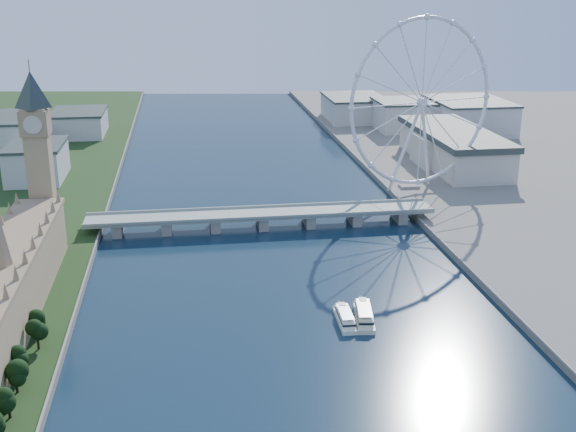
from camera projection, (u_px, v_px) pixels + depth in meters
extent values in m
cube|color=tan|center=(4.00, 299.00, 314.77)|extent=(24.00, 200.00, 28.00)
cube|color=tan|center=(41.00, 178.00, 408.25)|extent=(13.00, 13.00, 80.00)
cube|color=#937A59|center=(35.00, 122.00, 398.30)|extent=(15.00, 15.00, 14.00)
pyramid|color=#2D3833|center=(29.00, 71.00, 389.59)|extent=(20.02, 20.02, 20.00)
cube|color=gray|center=(262.00, 214.00, 457.20)|extent=(220.00, 22.00, 2.00)
cube|color=gray|center=(118.00, 228.00, 446.36)|extent=(6.00, 20.00, 7.50)
cube|color=gray|center=(167.00, 226.00, 450.46)|extent=(6.00, 20.00, 7.50)
cube|color=gray|center=(215.00, 223.00, 454.57)|extent=(6.00, 20.00, 7.50)
cube|color=gray|center=(262.00, 221.00, 458.68)|extent=(6.00, 20.00, 7.50)
cube|color=gray|center=(309.00, 219.00, 462.79)|extent=(6.00, 20.00, 7.50)
cube|color=gray|center=(354.00, 217.00, 466.89)|extent=(6.00, 20.00, 7.50)
cube|color=gray|center=(399.00, 215.00, 471.00)|extent=(6.00, 20.00, 7.50)
torus|color=silver|center=(422.00, 102.00, 506.85)|extent=(113.60, 39.12, 118.60)
cylinder|color=silver|center=(422.00, 102.00, 506.85)|extent=(7.25, 6.61, 6.00)
cube|color=gray|center=(409.00, 186.00, 535.75)|extent=(14.00, 10.00, 2.00)
cube|color=beige|center=(37.00, 163.00, 555.22)|extent=(40.00, 60.00, 26.00)
cube|color=beige|center=(8.00, 137.00, 633.45)|extent=(60.00, 80.00, 32.00)
cube|color=beige|center=(79.00, 124.00, 717.09)|extent=(50.00, 70.00, 22.00)
cube|color=beige|center=(406.00, 116.00, 742.53)|extent=(60.00, 60.00, 28.00)
cube|color=beige|center=(469.00, 117.00, 731.63)|extent=(70.00, 90.00, 30.00)
cube|color=beige|center=(354.00, 109.00, 794.11)|extent=(60.00, 80.00, 24.00)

